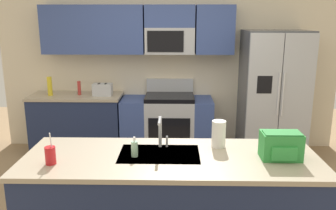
% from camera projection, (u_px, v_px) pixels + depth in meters
% --- Properties ---
extents(kitchen_wall_unit, '(5.20, 0.43, 2.60)m').
position_uv_depth(kitchen_wall_unit, '(159.00, 55.00, 5.37)').
color(kitchen_wall_unit, beige).
rests_on(kitchen_wall_unit, ground).
extents(back_counter, '(1.36, 0.63, 0.90)m').
position_uv_depth(back_counter, '(78.00, 123.00, 5.37)').
color(back_counter, '#1E2A4D').
rests_on(back_counter, ground).
extents(range_oven, '(1.36, 0.61, 1.10)m').
position_uv_depth(range_oven, '(167.00, 124.00, 5.34)').
color(range_oven, '#B7BABF').
rests_on(range_oven, ground).
extents(refrigerator, '(0.90, 0.76, 1.85)m').
position_uv_depth(refrigerator, '(273.00, 95.00, 5.12)').
color(refrigerator, '#4C4F54').
rests_on(refrigerator, ground).
extents(island_counter, '(2.47, 0.90, 0.90)m').
position_uv_depth(island_counter, '(171.00, 204.00, 3.05)').
color(island_counter, '#1E2A4D').
rests_on(island_counter, ground).
extents(toaster, '(0.28, 0.16, 0.18)m').
position_uv_depth(toaster, '(103.00, 90.00, 5.18)').
color(toaster, '#B7BABF').
rests_on(toaster, back_counter).
extents(pepper_mill, '(0.05, 0.05, 0.20)m').
position_uv_depth(pepper_mill, '(79.00, 88.00, 5.23)').
color(pepper_mill, '#B2332D').
rests_on(pepper_mill, back_counter).
extents(bottle_yellow, '(0.07, 0.07, 0.28)m').
position_uv_depth(bottle_yellow, '(50.00, 86.00, 5.18)').
color(bottle_yellow, yellow).
rests_on(bottle_yellow, back_counter).
extents(sink_faucet, '(0.08, 0.21, 0.28)m').
position_uv_depth(sink_faucet, '(161.00, 130.00, 3.09)').
color(sink_faucet, '#B7BABF').
rests_on(sink_faucet, island_counter).
extents(drink_cup_red, '(0.08, 0.08, 0.26)m').
position_uv_depth(drink_cup_red, '(50.00, 155.00, 2.77)').
color(drink_cup_red, red).
rests_on(drink_cup_red, island_counter).
extents(soap_dispenser, '(0.06, 0.06, 0.17)m').
position_uv_depth(soap_dispenser, '(135.00, 149.00, 2.92)').
color(soap_dispenser, '#A5D8B2').
rests_on(soap_dispenser, island_counter).
extents(paper_towel_roll, '(0.12, 0.12, 0.24)m').
position_uv_depth(paper_towel_roll, '(219.00, 134.00, 3.13)').
color(paper_towel_roll, white).
rests_on(paper_towel_roll, island_counter).
extents(backpack, '(0.32, 0.22, 0.23)m').
position_uv_depth(backpack, '(281.00, 145.00, 2.86)').
color(backpack, green).
rests_on(backpack, island_counter).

